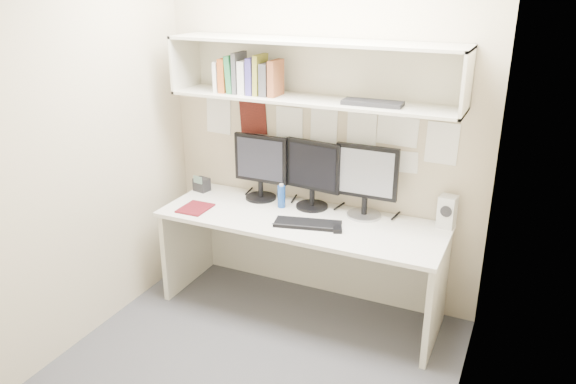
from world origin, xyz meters
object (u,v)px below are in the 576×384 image
at_px(desk, 301,264).
at_px(keyboard, 308,224).
at_px(maroon_notebook, 195,208).
at_px(monitor_center, 313,172).
at_px(speaker, 447,211).
at_px(monitor_left, 261,165).
at_px(desk_phone, 202,184).
at_px(monitor_right, 366,179).

distance_m(desk, keyboard, 0.40).
bearing_deg(keyboard, maroon_notebook, 171.73).
height_order(monitor_center, speaker, monitor_center).
relative_size(monitor_center, speaker, 2.26).
relative_size(desk, maroon_notebook, 8.35).
bearing_deg(speaker, monitor_left, -171.29).
relative_size(monitor_left, speaker, 2.24).
height_order(speaker, desk_phone, speaker).
height_order(monitor_right, desk_phone, monitor_right).
relative_size(monitor_right, maroon_notebook, 2.13).
distance_m(monitor_center, monitor_right, 0.39).
distance_m(keyboard, speaker, 0.93).
relative_size(monitor_center, maroon_notebook, 2.07).
bearing_deg(maroon_notebook, keyboard, 4.40).
xyz_separation_m(desk, keyboard, (0.09, -0.10, 0.37)).
height_order(speaker, maroon_notebook, speaker).
bearing_deg(monitor_right, speaker, 4.71).
bearing_deg(desk_phone, monitor_left, 17.18).
bearing_deg(monitor_left, keyboard, -31.90).
height_order(monitor_center, keyboard, monitor_center).
bearing_deg(monitor_center, keyboard, -66.40).
bearing_deg(monitor_center, monitor_left, -173.22).
distance_m(desk, maroon_notebook, 0.86).
distance_m(monitor_left, monitor_center, 0.42).
distance_m(monitor_left, maroon_notebook, 0.58).
xyz_separation_m(monitor_left, monitor_right, (0.81, -0.00, 0.01)).
height_order(monitor_right, maroon_notebook, monitor_right).
xyz_separation_m(monitor_center, speaker, (0.95, 0.05, -0.16)).
relative_size(monitor_center, keyboard, 1.11).
distance_m(monitor_right, maroon_notebook, 1.24).
relative_size(monitor_right, speaker, 2.32).
relative_size(desk, speaker, 9.12).
xyz_separation_m(keyboard, speaker, (0.85, 0.37, 0.10)).
xyz_separation_m(monitor_left, keyboard, (0.51, -0.32, -0.25)).
distance_m(maroon_notebook, desk_phone, 0.38).
bearing_deg(monitor_left, desk, -27.31).
height_order(keyboard, desk_phone, desk_phone).
xyz_separation_m(monitor_left, maroon_notebook, (-0.34, -0.39, -0.26)).
bearing_deg(monitor_center, desk, -81.22).
bearing_deg(desk_phone, speaker, 14.13).
bearing_deg(monitor_right, keyboard, -133.40).
bearing_deg(maroon_notebook, monitor_center, 26.98).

